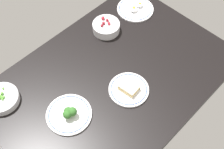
{
  "coord_description": "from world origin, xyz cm",
  "views": [
    {
      "loc": [
        -60.63,
        -59.5,
        131.15
      ],
      "look_at": [
        0.0,
        0.0,
        6.0
      ],
      "focal_mm": 47.47,
      "sensor_mm": 36.0,
      "label": 1
    }
  ],
  "objects_px": {
    "plate_eggs": "(135,9)",
    "bowl_berries": "(106,27)",
    "plate_broccoli": "(69,114)",
    "bowl_peas": "(2,98)",
    "plate_sandwich": "(129,89)"
  },
  "relations": [
    {
      "from": "bowl_berries",
      "to": "plate_eggs",
      "type": "height_order",
      "value": "bowl_berries"
    },
    {
      "from": "plate_sandwich",
      "to": "bowl_peas",
      "type": "relative_size",
      "value": 1.18
    },
    {
      "from": "plate_eggs",
      "to": "plate_broccoli",
      "type": "xyz_separation_m",
      "value": [
        -0.75,
        -0.25,
        0.01
      ]
    },
    {
      "from": "plate_sandwich",
      "to": "plate_broccoli",
      "type": "xyz_separation_m",
      "value": [
        -0.3,
        0.11,
        0.0
      ]
    },
    {
      "from": "bowl_peas",
      "to": "plate_eggs",
      "type": "bearing_deg",
      "value": -2.53
    },
    {
      "from": "plate_sandwich",
      "to": "plate_eggs",
      "type": "relative_size",
      "value": 0.91
    },
    {
      "from": "plate_broccoli",
      "to": "bowl_peas",
      "type": "height_order",
      "value": "plate_broccoli"
    },
    {
      "from": "bowl_peas",
      "to": "plate_broccoli",
      "type": "bearing_deg",
      "value": -59.13
    },
    {
      "from": "plate_eggs",
      "to": "plate_broccoli",
      "type": "distance_m",
      "value": 0.79
    },
    {
      "from": "plate_sandwich",
      "to": "bowl_peas",
      "type": "height_order",
      "value": "bowl_peas"
    },
    {
      "from": "plate_eggs",
      "to": "bowl_peas",
      "type": "distance_m",
      "value": 0.93
    },
    {
      "from": "plate_eggs",
      "to": "bowl_berries",
      "type": "bearing_deg",
      "value": 178.37
    },
    {
      "from": "plate_broccoli",
      "to": "bowl_peas",
      "type": "bearing_deg",
      "value": 120.87
    },
    {
      "from": "bowl_berries",
      "to": "plate_broccoli",
      "type": "bearing_deg",
      "value": -152.77
    },
    {
      "from": "plate_sandwich",
      "to": "plate_eggs",
      "type": "distance_m",
      "value": 0.57
    }
  ]
}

